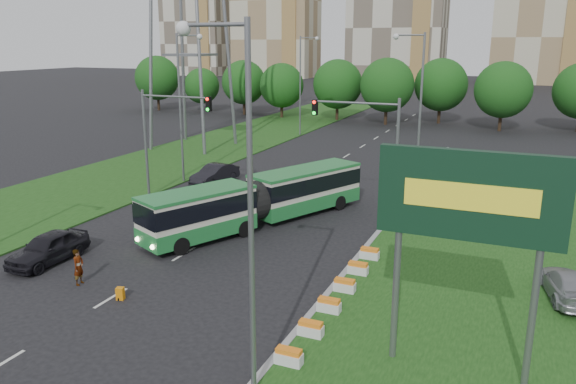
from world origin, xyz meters
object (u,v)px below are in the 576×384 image
at_px(billboard, 470,206).
at_px(traffic_mast_median, 372,139).
at_px(car_left_far, 215,174).
at_px(pedestrian, 78,267).
at_px(articulated_bus, 257,199).
at_px(traffic_mast_left, 163,128).
at_px(car_median, 569,285).
at_px(shopping_trolley, 120,294).
at_px(car_left_near, 48,248).

distance_m(billboard, traffic_mast_median, 17.68).
xyz_separation_m(car_left_far, pedestrian, (4.11, -19.90, 0.10)).
relative_size(billboard, articulated_bus, 0.49).
relative_size(traffic_mast_left, pedestrian, 4.49).
xyz_separation_m(traffic_mast_median, articulated_bus, (-6.43, -3.59, -3.71)).
height_order(traffic_mast_median, car_left_far, traffic_mast_median).
xyz_separation_m(billboard, car_median, (3.90, 7.83, -5.35)).
bearing_deg(pedestrian, billboard, -100.91).
bearing_deg(billboard, shopping_trolley, 179.72).
bearing_deg(car_left_far, articulated_bus, -38.40).
height_order(articulated_bus, shopping_trolley, articulated_bus).
bearing_deg(articulated_bus, shopping_trolley, -69.17).
xyz_separation_m(billboard, articulated_bus, (-13.90, 12.42, -4.53)).
bearing_deg(shopping_trolley, traffic_mast_left, 100.23).
distance_m(articulated_bus, car_left_near, 12.56).
xyz_separation_m(traffic_mast_left, car_left_near, (1.45, -12.79, -4.55)).
distance_m(articulated_bus, shopping_trolley, 12.45).
relative_size(car_median, pedestrian, 2.56).
bearing_deg(car_median, articulated_bus, -26.17).
relative_size(traffic_mast_left, car_left_far, 1.67).
xyz_separation_m(traffic_mast_left, shopping_trolley, (7.89, -14.93, -5.06)).
distance_m(billboard, pedestrian, 18.43).
xyz_separation_m(traffic_mast_left, pedestrian, (4.98, -14.35, -4.46)).
bearing_deg(traffic_mast_median, articulated_bus, -150.83).
bearing_deg(traffic_mast_median, car_median, -35.70).
bearing_deg(car_left_far, car_left_near, -80.59).
bearing_deg(car_left_near, traffic_mast_median, 45.23).
height_order(traffic_mast_left, pedestrian, traffic_mast_left).
bearing_deg(pedestrian, car_left_near, 57.38).
relative_size(car_left_far, pedestrian, 2.68).
relative_size(traffic_mast_left, articulated_bus, 0.49).
height_order(pedestrian, shopping_trolley, pedestrian).
bearing_deg(billboard, articulated_bus, 138.23).
bearing_deg(shopping_trolley, articulated_bus, 68.49).
relative_size(billboard, traffic_mast_median, 1.00).
bearing_deg(articulated_bus, pedestrian, -82.94).
bearing_deg(articulated_bus, traffic_mast_left, -171.79).
xyz_separation_m(traffic_mast_left, articulated_bus, (8.73, -2.59, -3.71)).
height_order(articulated_bus, car_left_far, articulated_bus).
height_order(traffic_mast_left, shopping_trolley, traffic_mast_left).
relative_size(billboard, traffic_mast_left, 1.00).
distance_m(traffic_mast_left, pedestrian, 15.83).
bearing_deg(traffic_mast_left, car_left_far, 81.12).
distance_m(traffic_mast_median, traffic_mast_left, 15.19).
relative_size(car_left_near, pedestrian, 2.64).
bearing_deg(billboard, car_left_near, 174.04).
distance_m(pedestrian, shopping_trolley, 3.02).
bearing_deg(articulated_bus, car_left_near, -100.77).
bearing_deg(articulated_bus, car_left_far, 158.74).
relative_size(car_median, shopping_trolley, 7.84).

